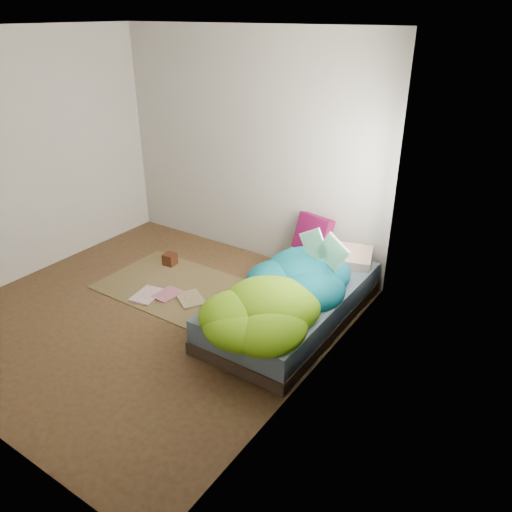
% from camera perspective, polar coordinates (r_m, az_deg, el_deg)
% --- Properties ---
extents(ground, '(3.50, 3.50, 0.00)m').
position_cam_1_polar(ground, '(5.11, -12.04, -6.54)').
color(ground, '#422D19').
rests_on(ground, ground).
extents(room_walls, '(3.54, 3.54, 2.62)m').
position_cam_1_polar(room_walls, '(4.46, -13.83, 11.31)').
color(room_walls, beige).
rests_on(room_walls, ground).
extents(bed, '(1.00, 2.00, 0.34)m').
position_cam_1_polar(bed, '(4.85, 4.22, -5.53)').
color(bed, '#3C2920').
rests_on(bed, ground).
extents(duvet, '(0.96, 1.84, 0.34)m').
position_cam_1_polar(duvet, '(4.51, 2.96, -3.09)').
color(duvet, '#064C69').
rests_on(duvet, bed).
extents(rug, '(1.60, 1.10, 0.01)m').
position_cam_1_polar(rug, '(5.53, -9.14, -3.49)').
color(rug, brown).
rests_on(rug, ground).
extents(pillow_floral, '(0.64, 0.50, 0.13)m').
position_cam_1_polar(pillow_floral, '(5.30, 10.02, -0.05)').
color(pillow_floral, white).
rests_on(pillow_floral, bed).
extents(pillow_magenta, '(0.42, 0.21, 0.40)m').
position_cam_1_polar(pillow_magenta, '(5.44, 6.54, 2.49)').
color(pillow_magenta, '#4D052F').
rests_on(pillow_magenta, bed).
extents(open_book, '(0.46, 0.18, 0.28)m').
position_cam_1_polar(open_book, '(4.66, 7.70, 1.91)').
color(open_book, green).
rests_on(open_book, duvet).
extents(wooden_box, '(0.15, 0.15, 0.14)m').
position_cam_1_polar(wooden_box, '(5.97, -9.81, -0.36)').
color(wooden_box, '#3D1D0E').
rests_on(wooden_box, rug).
extents(floor_book_a, '(0.31, 0.38, 0.03)m').
position_cam_1_polar(floor_book_a, '(5.45, -13.40, -4.12)').
color(floor_book_a, white).
rests_on(floor_book_a, rug).
extents(floor_book_b, '(0.23, 0.30, 0.03)m').
position_cam_1_polar(floor_book_b, '(5.43, -10.91, -4.00)').
color(floor_book_b, pink).
rests_on(floor_book_b, rug).
extents(floor_book_c, '(0.41, 0.38, 0.03)m').
position_cam_1_polar(floor_book_c, '(5.22, -8.76, -5.18)').
color(floor_book_c, tan).
rests_on(floor_book_c, rug).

